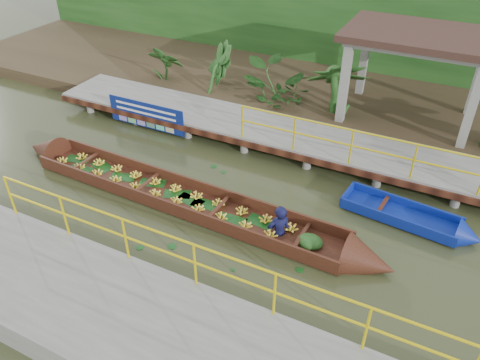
% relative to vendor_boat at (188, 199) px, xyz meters
% --- Properties ---
extents(ground, '(80.00, 80.00, 0.00)m').
position_rel_vendor_boat_xyz_m(ground, '(1.11, 0.33, -0.20)').
color(ground, '#2D3319').
rests_on(ground, ground).
extents(land_strip, '(30.00, 8.00, 0.45)m').
position_rel_vendor_boat_xyz_m(land_strip, '(1.11, 7.83, 0.02)').
color(land_strip, '#322719').
rests_on(land_strip, ground).
extents(far_dock, '(16.00, 2.06, 1.66)m').
position_rel_vendor_boat_xyz_m(far_dock, '(1.13, 3.75, 0.28)').
color(far_dock, slate).
rests_on(far_dock, ground).
extents(near_dock, '(18.00, 2.40, 1.73)m').
position_rel_vendor_boat_xyz_m(near_dock, '(2.11, -3.87, 0.10)').
color(near_dock, slate).
rests_on(near_dock, ground).
extents(pavilion, '(4.40, 3.00, 3.00)m').
position_rel_vendor_boat_xyz_m(pavilion, '(4.11, 6.63, 2.62)').
color(pavilion, slate).
rests_on(pavilion, ground).
extents(foliage_backdrop, '(30.00, 0.80, 4.00)m').
position_rel_vendor_boat_xyz_m(foliage_backdrop, '(1.11, 10.33, 1.80)').
color(foliage_backdrop, '#173F14').
rests_on(foliage_backdrop, ground).
extents(vendor_boat, '(10.96, 1.49, 2.04)m').
position_rel_vendor_boat_xyz_m(vendor_boat, '(0.00, 0.00, 0.00)').
color(vendor_boat, '#34150E').
rests_on(vendor_boat, ground).
extents(moored_blue_boat, '(3.36, 1.20, 0.78)m').
position_rel_vendor_boat_xyz_m(moored_blue_boat, '(5.74, 1.76, -0.06)').
color(moored_blue_boat, navy).
rests_on(moored_blue_boat, ground).
extents(blue_banner, '(2.82, 0.04, 0.88)m').
position_rel_vendor_boat_xyz_m(blue_banner, '(-3.29, 2.80, 0.36)').
color(blue_banner, navy).
rests_on(blue_banner, ground).
extents(tropical_plants, '(14.40, 1.40, 1.76)m').
position_rel_vendor_boat_xyz_m(tropical_plants, '(1.75, 5.63, 1.13)').
color(tropical_plants, '#173F14').
rests_on(tropical_plants, ground).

